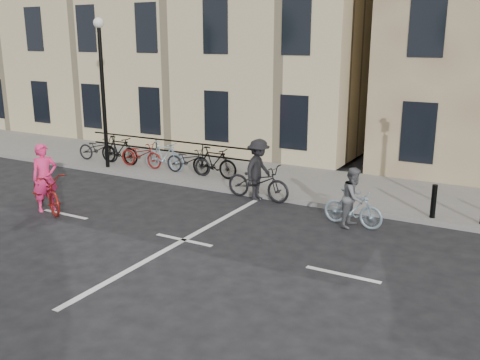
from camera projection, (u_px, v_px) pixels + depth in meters
The scene contains 9 objects.
ground at pixel (184, 240), 12.93m from camera, with size 120.00×120.00×0.00m, color black.
sidewalk at pixel (189, 168), 19.86m from camera, with size 46.00×4.00×0.15m, color slate.
building_west at pixel (184, 30), 26.83m from camera, with size 20.00×10.00×10.00m, color #C7B386.
lamp_post at pixel (102, 75), 18.82m from camera, with size 0.36×0.36×5.28m.
bollard_east at pixel (434, 201), 13.99m from camera, with size 0.14×0.14×0.90m, color black.
parked_bikes at pixel (152, 155), 19.34m from camera, with size 7.25×1.23×1.05m.
cyclist_pink at pixel (46, 188), 15.00m from camera, with size 2.28×1.56×1.92m.
cyclist_grey at pixel (353, 203), 13.75m from camera, with size 1.66×0.82×1.56m.
cyclist_dark at pixel (258, 176), 16.03m from camera, with size 2.12×1.23×1.86m.
Camera 1 is at (7.12, -9.90, 4.72)m, focal length 40.00 mm.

